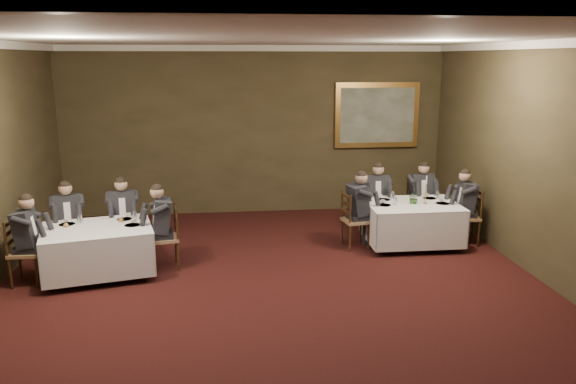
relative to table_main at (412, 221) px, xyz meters
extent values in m
plane|color=black|center=(-2.60, -2.42, -0.45)|extent=(10.00, 10.00, 0.00)
cube|color=silver|center=(-2.60, -2.42, 3.05)|extent=(8.00, 10.00, 0.10)
cube|color=#342E1A|center=(-2.60, 2.58, 1.30)|extent=(8.00, 0.10, 3.50)
cube|color=white|center=(-2.60, 2.53, 2.99)|extent=(8.00, 0.10, 0.12)
cube|color=black|center=(0.00, 0.00, 0.28)|extent=(1.54, 1.16, 0.04)
cube|color=white|center=(0.00, 0.00, 0.31)|extent=(1.60, 1.22, 0.02)
cube|color=white|center=(0.00, 0.00, -0.02)|extent=(1.62, 1.24, 0.65)
cube|color=black|center=(-5.20, -0.84, 0.28)|extent=(1.73, 1.45, 0.04)
cube|color=white|center=(-5.20, -0.84, 0.31)|extent=(1.80, 1.52, 0.02)
cube|color=white|center=(-5.20, -0.84, -0.02)|extent=(1.83, 1.54, 0.65)
cube|color=#94724B|center=(-0.43, 0.82, 0.04)|extent=(0.46, 0.44, 0.05)
cube|color=black|center=(-0.42, 1.01, 0.28)|extent=(0.38, 0.05, 0.54)
cube|color=black|center=(-0.43, 0.82, 0.41)|extent=(0.43, 0.33, 0.55)
sphere|color=tan|center=(-0.43, 0.82, 0.79)|extent=(0.22, 0.22, 0.21)
cube|color=#94724B|center=(0.44, 0.81, 0.04)|extent=(0.46, 0.45, 0.05)
cube|color=black|center=(0.43, 1.00, 0.28)|extent=(0.38, 0.05, 0.54)
cube|color=black|center=(0.44, 0.81, 0.41)|extent=(0.44, 0.33, 0.55)
sphere|color=tan|center=(0.44, 0.81, 0.79)|extent=(0.22, 0.22, 0.21)
cube|color=#94724B|center=(-1.01, 0.01, 0.04)|extent=(0.49, 0.51, 0.05)
cube|color=black|center=(-1.19, -0.03, 0.28)|extent=(0.09, 0.38, 0.54)
cube|color=black|center=(-1.01, 0.01, 0.41)|extent=(0.38, 0.47, 0.55)
sphere|color=tan|center=(-1.01, 0.01, 0.79)|extent=(0.24, 0.24, 0.21)
cube|color=#94724B|center=(1.01, -0.01, 0.04)|extent=(0.47, 0.49, 0.05)
cube|color=black|center=(1.19, -0.03, 0.28)|extent=(0.08, 0.38, 0.54)
cube|color=black|center=(1.01, -0.01, 0.41)|extent=(0.36, 0.46, 0.55)
sphere|color=tan|center=(1.01, -0.01, 0.79)|extent=(0.24, 0.24, 0.21)
cube|color=#94724B|center=(-5.79, -0.15, 0.04)|extent=(0.53, 0.52, 0.05)
cube|color=black|center=(-5.84, 0.04, 0.28)|extent=(0.38, 0.12, 0.54)
cube|color=black|center=(-5.79, -0.15, 0.41)|extent=(0.48, 0.41, 0.55)
sphere|color=tan|center=(-5.79, -0.15, 0.79)|extent=(0.26, 0.26, 0.21)
cube|color=#94724B|center=(-4.96, 0.04, 0.04)|extent=(0.50, 0.48, 0.05)
cube|color=black|center=(-4.99, 0.23, 0.28)|extent=(0.38, 0.09, 0.54)
cube|color=black|center=(-4.96, 0.04, 0.41)|extent=(0.46, 0.37, 0.55)
sphere|color=tan|center=(-4.96, 0.04, 0.79)|extent=(0.24, 0.24, 0.21)
cube|color=#94724B|center=(-4.23, -0.62, 0.04)|extent=(0.48, 0.50, 0.05)
cube|color=black|center=(-4.04, -0.59, 0.28)|extent=(0.09, 0.38, 0.54)
cube|color=black|center=(-4.23, -0.62, 0.41)|extent=(0.37, 0.46, 0.55)
sphere|color=tan|center=(-4.23, -0.62, 0.79)|extent=(0.24, 0.24, 0.21)
cube|color=#94724B|center=(-6.17, -1.06, 0.04)|extent=(0.42, 0.44, 0.05)
cube|color=black|center=(-6.36, -1.06, 0.28)|extent=(0.03, 0.38, 0.54)
cube|color=black|center=(-6.17, -1.06, 0.41)|extent=(0.31, 0.42, 0.55)
sphere|color=tan|center=(-6.17, -1.06, 0.79)|extent=(0.21, 0.21, 0.21)
imported|color=#2D5926|center=(0.02, -0.02, 0.43)|extent=(0.22, 0.20, 0.24)
cylinder|color=gold|center=(0.21, -0.04, 0.33)|extent=(0.08, 0.08, 0.02)
cylinder|color=gold|center=(0.21, -0.04, 0.51)|extent=(0.02, 0.02, 0.34)
cylinder|color=white|center=(0.21, -0.04, 0.76)|extent=(0.02, 0.02, 0.15)
cylinder|color=white|center=(-0.43, 0.34, 0.32)|extent=(0.25, 0.25, 0.01)
cylinder|color=white|center=(-0.43, 0.49, 0.35)|extent=(0.08, 0.08, 0.05)
cylinder|color=white|center=(-0.26, 0.34, 0.39)|extent=(0.06, 0.06, 0.14)
cylinder|color=white|center=(-5.69, -0.61, 0.32)|extent=(0.25, 0.25, 0.01)
cylinder|color=white|center=(-5.69, -0.46, 0.35)|extent=(0.08, 0.08, 0.05)
cylinder|color=white|center=(-5.52, -0.61, 0.39)|extent=(0.06, 0.06, 0.14)
cube|color=gold|center=(0.00, 2.52, 1.61)|extent=(1.81, 0.08, 1.38)
cube|color=#4C5337|center=(0.00, 2.47, 1.61)|extent=(1.59, 0.01, 1.16)
camera|label=1|loc=(-3.26, -9.20, 2.80)|focal=35.00mm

